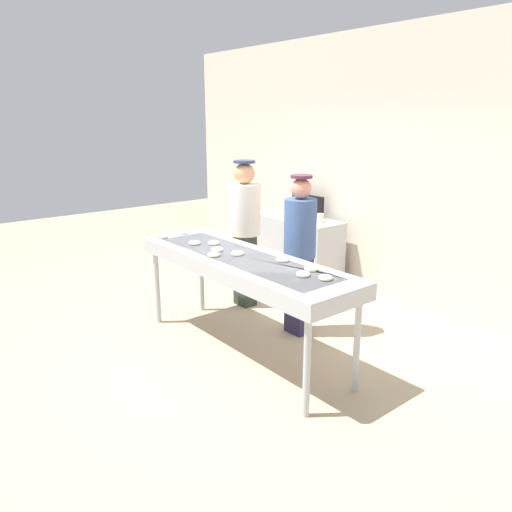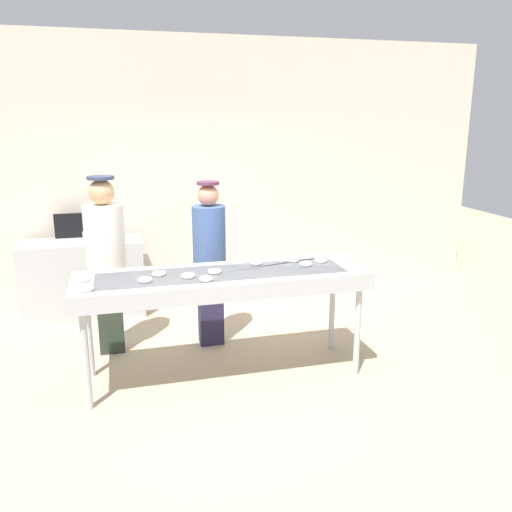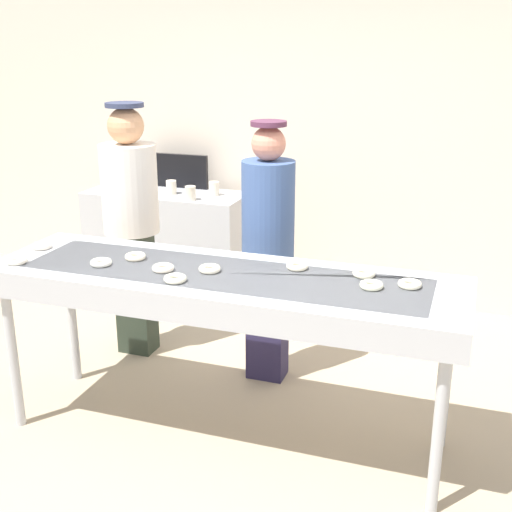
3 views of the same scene
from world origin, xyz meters
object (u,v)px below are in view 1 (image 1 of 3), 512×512
at_px(sugar_donut_4, 162,236).
at_px(paper_cup_0, 298,214).
at_px(sugar_donut_1, 195,243).
at_px(worker_baker, 245,223).
at_px(worker_assistant, 300,247).
at_px(sugar_donut_9, 214,255).
at_px(sugar_donut_0, 182,232).
at_px(sugar_donut_5, 238,253).
at_px(sugar_donut_2, 283,260).
at_px(menu_display, 307,205).
at_px(sugar_donut_6, 303,274).
at_px(sugar_donut_7, 217,249).
at_px(paper_cup_1, 302,219).
at_px(sugar_donut_8, 214,243).
at_px(sugar_donut_3, 325,278).
at_px(prep_counter, 295,249).
at_px(paper_cup_2, 320,218).
at_px(sugar_donut_10, 311,269).
at_px(fryer_conveyor, 242,265).

relative_size(sugar_donut_4, paper_cup_0, 1.02).
height_order(sugar_donut_1, worker_baker, worker_baker).
distance_m(sugar_donut_1, worker_assistant, 1.07).
bearing_deg(sugar_donut_9, sugar_donut_0, 165.70).
bearing_deg(sugar_donut_5, sugar_donut_0, 177.33).
xyz_separation_m(sugar_donut_2, worker_baker, (-1.33, 0.60, 0.04)).
distance_m(sugar_donut_0, worker_assistant, 1.35).
bearing_deg(worker_assistant, sugar_donut_2, 137.54).
relative_size(sugar_donut_1, menu_display, 0.20).
distance_m(sugar_donut_5, sugar_donut_6, 0.84).
relative_size(sugar_donut_5, menu_display, 0.20).
xyz_separation_m(sugar_donut_5, sugar_donut_7, (-0.24, -0.07, 0.00)).
xyz_separation_m(sugar_donut_6, paper_cup_1, (-1.73, 1.69, -0.03)).
bearing_deg(sugar_donut_8, sugar_donut_1, -129.54).
bearing_deg(sugar_donut_2, menu_display, 130.00).
height_order(sugar_donut_6, sugar_donut_8, same).
bearing_deg(sugar_donut_8, sugar_donut_3, 2.05).
distance_m(sugar_donut_6, prep_counter, 2.83).
relative_size(worker_assistant, paper_cup_0, 14.66).
relative_size(sugar_donut_0, sugar_donut_3, 1.00).
relative_size(sugar_donut_5, paper_cup_0, 1.02).
distance_m(sugar_donut_4, sugar_donut_6, 1.90).
bearing_deg(sugar_donut_4, sugar_donut_5, 11.79).
xyz_separation_m(worker_assistant, paper_cup_1, (-0.97, 0.99, 0.01)).
bearing_deg(sugar_donut_8, sugar_donut_2, 8.65).
distance_m(paper_cup_2, menu_display, 0.48).
bearing_deg(sugar_donut_6, sugar_donut_2, 159.44).
bearing_deg(sugar_donut_6, sugar_donut_1, -174.86).
bearing_deg(sugar_donut_9, sugar_donut_5, 61.73).
relative_size(sugar_donut_3, sugar_donut_10, 1.00).
relative_size(sugar_donut_2, sugar_donut_9, 1.00).
xyz_separation_m(sugar_donut_9, paper_cup_0, (-1.03, 2.07, -0.03)).
height_order(fryer_conveyor, worker_assistant, worker_assistant).
height_order(sugar_donut_4, worker_baker, worker_baker).
height_order(sugar_donut_4, menu_display, menu_display).
distance_m(sugar_donut_8, paper_cup_1, 1.72).
bearing_deg(sugar_donut_8, sugar_donut_6, -0.97).
bearing_deg(paper_cup_0, sugar_donut_2, -47.26).
bearing_deg(sugar_donut_4, prep_counter, 94.29).
height_order(sugar_donut_0, prep_counter, sugar_donut_0).
distance_m(sugar_donut_0, menu_display, 2.08).
bearing_deg(paper_cup_2, prep_counter, -176.10).
distance_m(sugar_donut_9, prep_counter, 2.43).
bearing_deg(worker_baker, sugar_donut_7, 123.57).
bearing_deg(paper_cup_1, worker_baker, -91.05).
relative_size(paper_cup_0, paper_cup_1, 1.00).
xyz_separation_m(sugar_donut_9, worker_baker, (-0.80, 0.99, 0.04)).
bearing_deg(sugar_donut_4, sugar_donut_8, 25.12).
height_order(paper_cup_1, paper_cup_2, same).
height_order(sugar_donut_5, sugar_donut_6, same).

